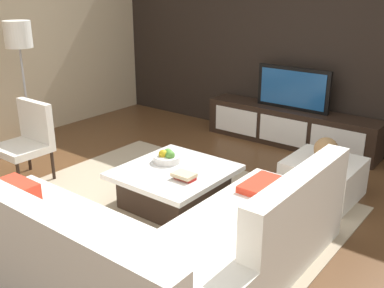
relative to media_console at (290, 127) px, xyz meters
name	(u,v)px	position (x,y,z in m)	size (l,w,h in m)	color
ground_plane	(176,211)	(0.00, -2.40, -0.25)	(14.00, 14.00, 0.00)	brown
feature_wall_back	(307,38)	(0.00, 0.30, 1.15)	(6.40, 0.12, 2.80)	black
area_rug	(168,207)	(-0.10, -2.40, -0.24)	(3.20, 2.46, 0.01)	tan
media_console	(290,127)	(0.00, 0.00, 0.00)	(2.37, 0.44, 0.50)	black
television	(293,88)	(0.00, 0.00, 0.53)	(1.01, 0.06, 0.56)	black
sectional_couch	(149,244)	(0.51, -3.30, 0.03)	(2.42, 2.27, 0.81)	white
coffee_table	(175,186)	(-0.10, -2.30, -0.05)	(0.98, 1.04, 0.38)	black
accent_chair_near	(28,137)	(-1.79, -2.79, 0.24)	(0.54, 0.50, 0.87)	black
floor_lamp	(19,42)	(-2.57, -2.28, 1.15)	(0.33, 0.33, 1.66)	#A5A5AA
ottoman	(323,178)	(0.98, -1.22, -0.05)	(0.70, 0.70, 0.40)	white
fruit_bowl	(167,157)	(-0.28, -2.20, 0.18)	(0.28, 0.28, 0.14)	silver
decorative_ball	(326,149)	(0.98, -1.22, 0.27)	(0.24, 0.24, 0.24)	#997247
book_stack	(184,176)	(0.12, -2.42, 0.16)	(0.21, 0.15, 0.06)	maroon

